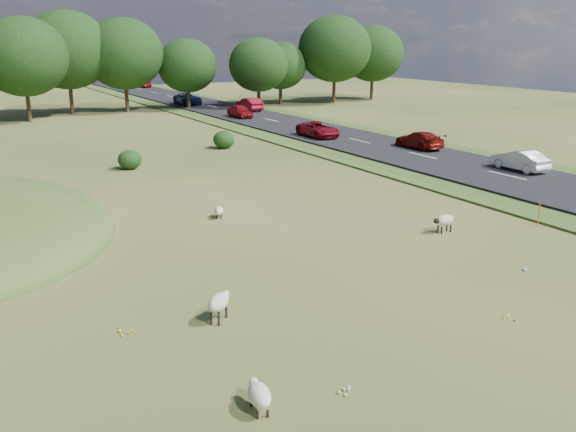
% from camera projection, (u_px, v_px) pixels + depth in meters
% --- Properties ---
extents(ground, '(160.00, 160.00, 0.00)m').
position_uv_depth(ground, '(140.00, 177.00, 41.13)').
color(ground, '#354F18').
rests_on(ground, ground).
extents(road, '(8.00, 150.00, 0.25)m').
position_uv_depth(road, '(322.00, 133.00, 58.87)').
color(road, black).
rests_on(road, ground).
extents(treeline, '(96.28, 14.66, 11.70)m').
position_uv_depth(treeline, '(30.00, 57.00, 68.71)').
color(treeline, black).
rests_on(treeline, ground).
extents(shrubs, '(27.80, 8.26, 1.59)m').
position_uv_depth(shrubs, '(45.00, 155.00, 44.70)').
color(shrubs, black).
rests_on(shrubs, ground).
extents(marker_post, '(0.06, 0.06, 1.20)m').
position_uv_depth(marker_post, '(539.00, 213.00, 30.24)').
color(marker_post, '#D8590C').
rests_on(marker_post, ground).
extents(sheep_0, '(1.17, 1.14, 0.90)m').
position_uv_depth(sheep_0, '(219.00, 302.00, 20.04)').
color(sheep_0, beige).
rests_on(sheep_0, ground).
extents(sheep_1, '(1.17, 0.55, 0.84)m').
position_uv_depth(sheep_1, '(444.00, 220.00, 29.16)').
color(sheep_1, beige).
rests_on(sheep_1, ground).
extents(sheep_2, '(0.71, 1.24, 0.69)m').
position_uv_depth(sheep_2, '(259.00, 394.00, 15.22)').
color(sheep_2, beige).
rests_on(sheep_2, ground).
extents(sheep_3, '(0.75, 1.02, 0.57)m').
position_uv_depth(sheep_3, '(219.00, 211.00, 31.61)').
color(sheep_3, beige).
rests_on(sheep_3, ground).
extents(car_0, '(1.91, 4.71, 1.37)m').
position_uv_depth(car_0, '(143.00, 83.00, 111.51)').
color(car_0, maroon).
rests_on(car_0, road).
extents(car_1, '(1.59, 4.57, 1.51)m').
position_uv_depth(car_1, '(249.00, 104.00, 75.72)').
color(car_1, maroon).
rests_on(car_1, road).
extents(car_2, '(1.83, 4.49, 1.30)m').
position_uv_depth(car_2, '(419.00, 140.00, 50.04)').
color(car_2, maroon).
rests_on(car_2, road).
extents(car_3, '(2.42, 5.25, 1.46)m').
position_uv_depth(car_3, '(188.00, 99.00, 82.70)').
color(car_3, navy).
rests_on(car_3, road).
extents(car_4, '(1.39, 3.99, 1.31)m').
position_uv_depth(car_4, '(519.00, 160.00, 41.68)').
color(car_4, white).
rests_on(car_4, road).
extents(car_6, '(2.16, 4.70, 1.30)m').
position_uv_depth(car_6, '(318.00, 129.00, 55.73)').
color(car_6, maroon).
rests_on(car_6, road).
extents(car_7, '(1.62, 4.02, 1.37)m').
position_uv_depth(car_7, '(240.00, 111.00, 69.29)').
color(car_7, maroon).
rests_on(car_7, road).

